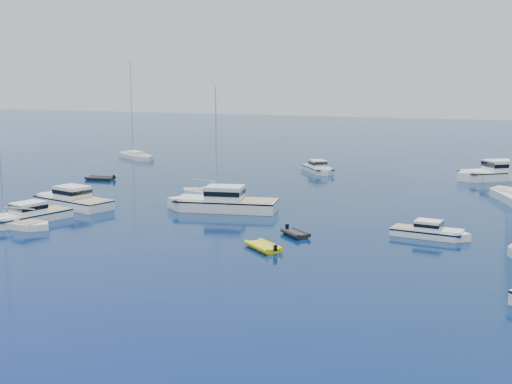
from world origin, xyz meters
The scene contains 13 objects.
ground centered at (0.00, 0.00, 0.00)m, with size 400.00×400.00×0.00m, color #09175B.
motor_cruiser_left centered at (-15.52, 12.33, 0.00)m, with size 2.81×9.19×2.41m, color white, non-canonical shape.
motor_cruiser_centre centered at (-1.48, 24.64, 0.00)m, with size 3.72×12.17×3.20m, color silver, non-canonical shape.
motor_cruiser_far_r centered at (19.56, 21.24, 0.00)m, with size 2.14×6.99×1.84m, color white, non-canonical shape.
motor_cruiser_far_l centered at (-16.76, 20.08, 0.00)m, with size 3.30×10.80×2.83m, color white, non-canonical shape.
motor_cruiser_distant centered at (22.83, 57.88, 0.00)m, with size 3.88×12.69×3.33m, color white, non-canonical shape.
motor_cruiser_horizon centered at (-1.24, 54.98, 0.00)m, with size 2.61×8.54×2.24m, color silver, non-canonical shape.
sailboat_mid_l centered at (-15.60, 10.44, 0.00)m, with size 2.27×8.75×12.86m, color white, non-canonical shape.
sailboat_centre centered at (-6.32, 31.38, 0.00)m, with size 2.27×8.71×12.81m, color silver, non-canonical shape.
sailboat_far_l centered at (-34.98, 59.16, 0.00)m, with size 3.00×11.55×16.97m, color silver, non-canonical shape.
tender_yellow centered at (8.31, 12.06, 0.00)m, with size 1.98×3.59×0.95m, color #D8D00C, non-canonical shape.
tender_grey_near centered at (9.08, 17.17, 0.00)m, with size 1.68×2.93×0.95m, color black, non-canonical shape.
tender_grey_far centered at (-25.50, 36.66, 0.00)m, with size 2.13×3.94×0.95m, color black, non-canonical shape.
Camera 1 is at (27.26, -33.13, 12.91)m, focal length 45.59 mm.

